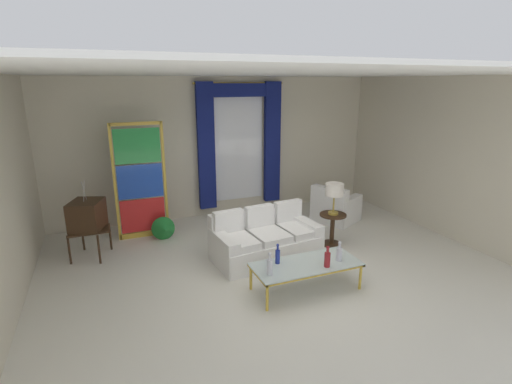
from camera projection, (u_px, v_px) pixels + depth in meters
name	position (u px, v px, depth m)	size (l,w,h in m)	color
ground_plane	(277.00, 269.00, 6.18)	(16.00, 16.00, 0.00)	silver
wall_rear	(219.00, 147.00, 8.50)	(8.00, 0.12, 3.00)	beige
wall_left	(2.00, 194.00, 4.98)	(0.12, 7.00, 3.00)	beige
wall_right	(433.00, 155.00, 7.62)	(0.12, 7.00, 3.00)	beige
ceiling_slab	(258.00, 73.00, 6.06)	(8.00, 7.60, 0.04)	white
curtained_window	(240.00, 136.00, 8.44)	(2.00, 0.17, 2.70)	white
couch_white_long	(264.00, 240.00, 6.57)	(1.84, 1.09, 0.86)	white
coffee_table	(306.00, 265.00, 5.49)	(1.54, 0.67, 0.41)	silver
bottle_blue_decanter	(327.00, 258.00, 5.35)	(0.08, 0.08, 0.31)	maroon
bottle_crystal_tall	(339.00, 253.00, 5.54)	(0.08, 0.08, 0.30)	silver
bottle_amber_squat	(278.00, 256.00, 5.45)	(0.07, 0.07, 0.30)	navy
bottle_ruby_flask	(270.00, 266.00, 5.13)	(0.08, 0.08, 0.32)	silver
vintage_tv	(87.00, 216.00, 6.44)	(0.68, 0.73, 1.35)	#382314
armchair_white	(335.00, 208.00, 8.24)	(1.09, 1.08, 0.80)	white
stained_glass_divider	(141.00, 184.00, 7.21)	(0.95, 0.05, 2.20)	gold
peacock_figurine	(164.00, 229.00, 7.25)	(0.44, 0.60, 0.50)	beige
round_side_table	(332.00, 226.00, 7.02)	(0.48, 0.48, 0.59)	#382314
table_lamp_brass	(334.00, 191.00, 6.84)	(0.32, 0.32, 0.57)	#B29338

